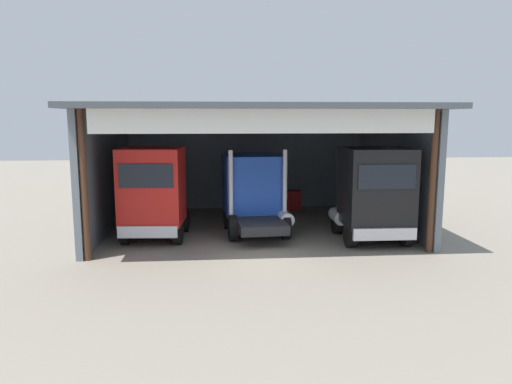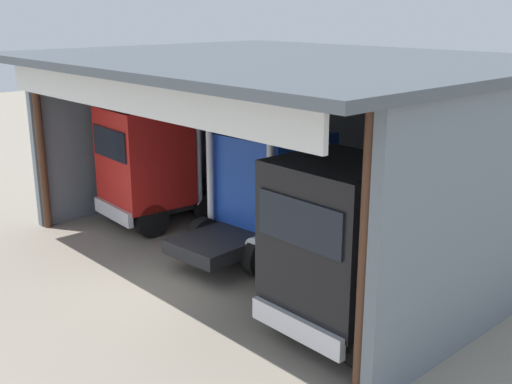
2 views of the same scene
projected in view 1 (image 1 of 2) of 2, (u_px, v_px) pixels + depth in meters
name	position (u px, v px, depth m)	size (l,w,h in m)	color
ground_plane	(264.00, 257.00, 16.74)	(80.00, 80.00, 0.00)	gray
workshop_shed	(252.00, 143.00, 21.54)	(13.26, 10.82, 5.34)	slate
truck_red_center_left_bay	(153.00, 192.00, 18.81)	(2.59, 4.52, 3.71)	red
truck_blue_yard_outside	(254.00, 191.00, 20.24)	(2.80, 4.77, 3.59)	#1E47B7
truck_black_left_bay	(373.00, 193.00, 18.48)	(2.64, 4.54, 3.72)	black
oil_drum	(281.00, 202.00, 25.07)	(0.58, 0.58, 0.92)	gold
tool_cart	(292.00, 200.00, 25.41)	(0.90, 0.60, 1.00)	red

